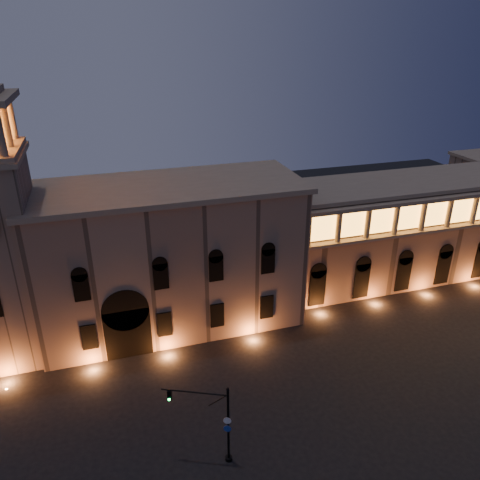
# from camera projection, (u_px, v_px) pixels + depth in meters

# --- Properties ---
(ground) EXTENTS (160.00, 160.00, 0.00)m
(ground) POSITION_uv_depth(u_px,v_px,m) (242.00, 452.00, 40.22)
(ground) COLOR black
(ground) RESTS_ON ground
(government_building) EXTENTS (30.80, 12.80, 17.60)m
(government_building) POSITION_uv_depth(u_px,v_px,m) (170.00, 256.00, 55.15)
(government_building) COLOR #846956
(government_building) RESTS_ON ground
(colonnade_wing) EXTENTS (40.60, 11.50, 14.50)m
(colonnade_wing) POSITION_uv_depth(u_px,v_px,m) (406.00, 228.00, 66.62)
(colonnade_wing) COLOR #7F6451
(colonnade_wing) RESTS_ON ground
(traffic_light) EXTENTS (5.22, 2.63, 7.80)m
(traffic_light) POSITION_uv_depth(u_px,v_px,m) (217.00, 422.00, 37.95)
(traffic_light) COLOR black
(traffic_light) RESTS_ON ground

